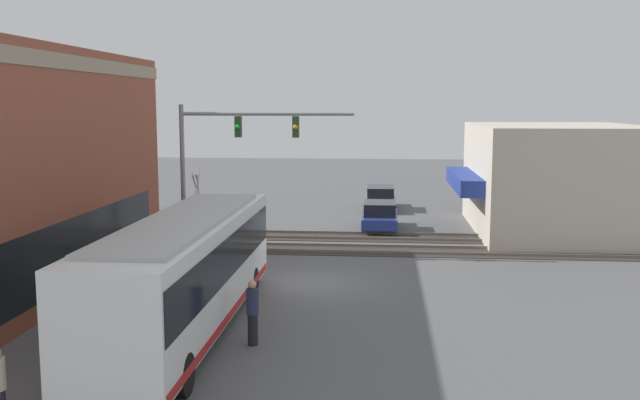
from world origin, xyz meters
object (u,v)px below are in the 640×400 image
(crossing_signal, at_px, (197,206))
(parked_car_grey, at_px, (381,198))
(city_bus, at_px, (186,269))
(pedestrian_near_bus, at_px, (253,312))
(parked_car_blue, at_px, (380,217))

(crossing_signal, height_order, parked_car_grey, crossing_signal)
(city_bus, relative_size, pedestrian_near_bus, 6.86)
(parked_car_grey, bearing_deg, city_bus, 167.75)
(crossing_signal, bearing_deg, parked_car_grey, -26.52)
(crossing_signal, height_order, pedestrian_near_bus, crossing_signal)
(parked_car_blue, relative_size, pedestrian_near_bus, 2.39)
(city_bus, xyz_separation_m, parked_car_blue, (17.62, -5.40, -1.19))
(parked_car_grey, bearing_deg, parked_car_blue, 180.00)
(crossing_signal, distance_m, parked_car_grey, 17.13)
(city_bus, height_order, parked_car_blue, city_bus)
(parked_car_grey, xyz_separation_m, pedestrian_near_bus, (-25.75, 3.33, 0.25))
(city_bus, distance_m, parked_car_grey, 25.49)
(city_bus, height_order, crossing_signal, crossing_signal)
(city_bus, distance_m, crossing_signal, 9.88)
(parked_car_blue, relative_size, parked_car_grey, 0.92)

